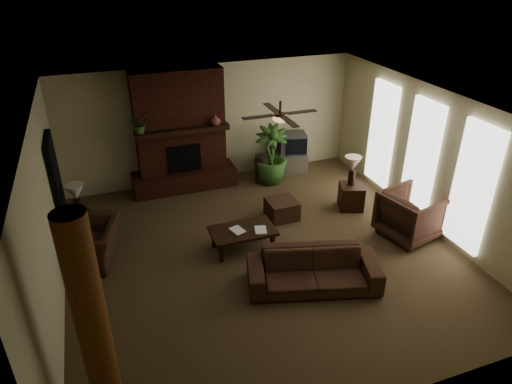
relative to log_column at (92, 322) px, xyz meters
name	(u,v)px	position (x,y,z in m)	size (l,w,h in m)	color
room_shell	(264,187)	(2.95, 2.40, 0.00)	(7.00, 7.00, 7.00)	brown
fireplace	(181,141)	(2.15, 5.62, -0.24)	(2.40, 0.70, 2.80)	#441E12
windows	(421,158)	(6.40, 2.60, -0.05)	(0.08, 3.65, 2.35)	white
log_column	(92,322)	(0.00, 0.00, 0.00)	(0.36, 0.36, 2.80)	brown
doorway	(58,191)	(-0.49, 4.20, -0.35)	(0.10, 1.00, 2.10)	black
ceiling_fan	(280,117)	(3.35, 2.70, 1.13)	(1.35, 1.35, 0.37)	black
sofa	(314,265)	(3.40, 1.24, -0.97)	(2.19, 0.64, 0.86)	#3D261A
armchair_left	(88,238)	(-0.07, 3.24, -0.90)	(1.14, 0.74, 0.99)	#3D261A
armchair_right	(411,213)	(5.87, 1.99, -0.88)	(1.01, 0.95, 1.04)	#3D261A
coffee_table	(243,232)	(2.64, 2.67, -1.03)	(1.20, 0.70, 0.43)	black
ottoman	(282,209)	(3.78, 3.49, -1.20)	(0.60, 0.60, 0.40)	#3D261A
tv_stand	(290,162)	(4.86, 5.55, -1.15)	(0.85, 0.50, 0.50)	#B7B7B9
tv	(292,143)	(4.91, 5.54, -0.64)	(0.74, 0.65, 0.52)	#3D3E40
floor_vase	(262,166)	(3.98, 5.21, -0.97)	(0.34, 0.34, 0.77)	#32221C
floor_plant	(270,167)	(4.18, 5.16, -1.00)	(0.79, 1.41, 0.79)	#315923
side_table_left	(83,229)	(-0.18, 3.97, -1.12)	(0.50, 0.50, 0.55)	black
lamp_left	(76,194)	(-0.19, 4.03, -0.40)	(0.41, 0.41, 0.65)	black
side_table_right	(351,197)	(5.36, 3.35, -1.12)	(0.50, 0.50, 0.55)	black
lamp_right	(353,165)	(5.35, 3.41, -0.40)	(0.43, 0.43, 0.65)	black
mantel_plant	(140,126)	(1.25, 5.36, 0.32)	(0.38, 0.42, 0.33)	#315923
mantel_vase	(216,120)	(2.90, 5.32, 0.27)	(0.22, 0.23, 0.22)	brown
book_a	(232,226)	(2.43, 2.62, -0.83)	(0.22, 0.03, 0.29)	#999999
book_b	(255,224)	(2.84, 2.55, -0.82)	(0.21, 0.02, 0.29)	#999999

